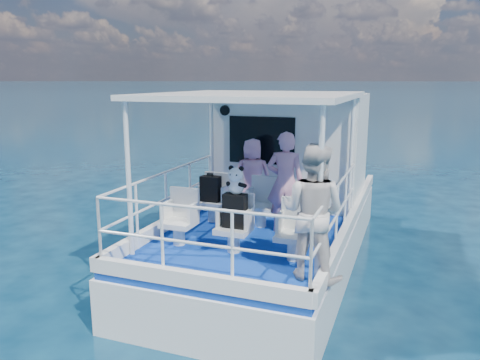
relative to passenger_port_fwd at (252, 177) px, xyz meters
name	(u,v)px	position (x,y,z in m)	size (l,w,h in m)	color
ground	(257,279)	(0.39, -0.89, -1.61)	(2000.00, 2000.00, 0.00)	#08243C
hull	(273,259)	(0.39, 0.11, -1.61)	(3.00, 7.00, 1.60)	white
deck	(274,217)	(0.39, 0.11, -0.76)	(2.90, 6.90, 0.10)	navy
cabin	(292,147)	(0.39, 1.41, 0.39)	(2.85, 2.00, 2.20)	white
canopy	(254,96)	(0.39, -1.09, 1.53)	(3.00, 3.20, 0.08)	white
canopy_posts	(253,168)	(0.39, -1.14, 0.39)	(2.77, 2.97, 2.20)	white
railings	(246,210)	(0.39, -1.46, -0.21)	(2.84, 3.59, 1.00)	white
seat_port_fwd	(213,211)	(-0.51, -0.69, -0.52)	(0.48, 0.46, 0.38)	silver
seat_center_fwd	(261,216)	(0.39, -0.69, -0.52)	(0.48, 0.46, 0.38)	silver
seat_stbd_fwd	(313,221)	(1.29, -0.69, -0.52)	(0.48, 0.46, 0.38)	silver
seat_port_aft	(179,233)	(-0.51, -1.99, -0.52)	(0.48, 0.46, 0.38)	silver
seat_center_aft	(234,239)	(0.39, -1.99, -0.52)	(0.48, 0.46, 0.38)	silver
seat_stbd_aft	(294,247)	(1.29, -1.99, -0.52)	(0.48, 0.46, 0.38)	silver
passenger_port_fwd	(252,177)	(0.00, 0.00, 0.00)	(0.53, 0.38, 1.43)	pink
passenger_stbd_fwd	(285,182)	(0.84, -0.80, 0.12)	(0.61, 0.40, 1.67)	pink
passenger_stbd_aft	(313,212)	(1.64, -2.48, 0.15)	(0.84, 0.66, 1.73)	silver
backpack_port	(211,189)	(-0.53, -0.73, -0.11)	(0.34, 0.19, 0.45)	black
backpack_center	(235,211)	(0.41, -1.98, -0.09)	(0.33, 0.19, 0.50)	black
compact_camera	(210,174)	(-0.54, -0.73, 0.14)	(0.10, 0.06, 0.06)	black
panda	(236,180)	(0.42, -1.96, 0.36)	(0.26, 0.22, 0.40)	white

